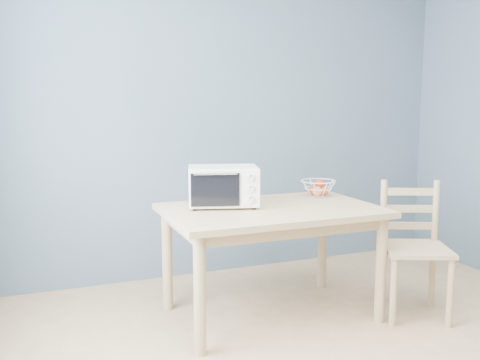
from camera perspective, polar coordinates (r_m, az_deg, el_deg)
name	(u,v)px	position (r m, az deg, el deg)	size (l,w,h in m)	color
room	(406,135)	(2.52, 17.29, 4.64)	(4.01, 4.51, 2.61)	tan
dining_table	(271,222)	(3.57, 3.34, -4.53)	(1.40, 0.90, 0.75)	tan
toaster_oven	(221,186)	(3.55, -2.09, -0.60)	(0.53, 0.43, 0.27)	white
fruit_basket	(318,188)	(3.98, 8.32, -0.84)	(0.26, 0.26, 0.13)	white
dining_chair	(413,250)	(3.84, 18.02, -7.12)	(0.56, 0.56, 0.91)	tan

